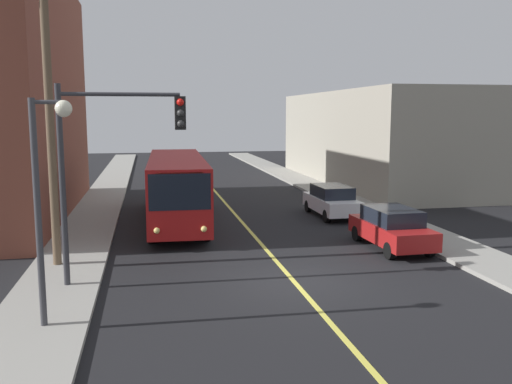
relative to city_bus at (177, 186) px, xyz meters
name	(u,v)px	position (x,y,z in m)	size (l,w,h in m)	color
ground_plane	(294,282)	(3.12, -10.36, -1.82)	(120.00, 120.00, 0.00)	black
sidewalk_left	(89,226)	(-4.13, -0.36, -1.74)	(2.50, 90.00, 0.15)	gray
sidewalk_right	(378,215)	(10.37, -0.36, -1.74)	(2.50, 90.00, 0.15)	gray
lane_stripe_center	(227,205)	(3.12, 4.64, -1.81)	(0.16, 60.00, 0.01)	#D8CC4C
building_right_warehouse	(398,138)	(17.61, 12.66, 1.63)	(12.00, 22.90, 6.89)	gray
city_bus	(177,186)	(0.00, 0.00, 0.00)	(2.92, 12.22, 3.20)	maroon
parked_car_red	(392,227)	(8.01, -6.92, -0.98)	(1.91, 4.45, 1.62)	maroon
parked_car_white	(332,200)	(7.94, -0.01, -0.98)	(1.88, 4.43, 1.62)	silver
utility_pole_near	(49,93)	(-4.49, -7.31, 4.13)	(2.40, 0.28, 10.58)	brown
traffic_signal_left_corner	(115,147)	(-2.29, -9.75, 2.49)	(3.75, 0.48, 6.00)	#2D2D33
street_lamp_left	(46,179)	(-3.71, -12.98, 1.92)	(0.98, 0.40, 5.50)	#38383D
fire_hydrant	(394,214)	(9.97, -3.03, -1.23)	(0.44, 0.26, 0.84)	red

